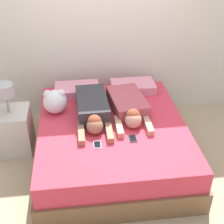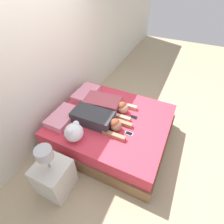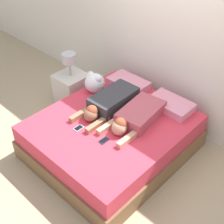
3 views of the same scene
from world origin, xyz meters
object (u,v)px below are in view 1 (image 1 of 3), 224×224
bed (112,141)px  nightstand (13,128)px  cell_phone_left (97,145)px  person_left (93,109)px  pillow_head_left (77,90)px  plush_toy (55,101)px  pillow_head_right (133,87)px  cell_phone_right (133,139)px  person_right (129,106)px

bed → nightstand: 1.27m
cell_phone_left → nightstand: size_ratio=0.14×
person_left → cell_phone_left: person_left is taller
bed → pillow_head_left: pillow_head_left is taller
bed → nightstand: nightstand is taller
plush_toy → pillow_head_left: bearing=57.5°
pillow_head_right → cell_phone_left: size_ratio=4.65×
bed → cell_phone_right: 0.47m
plush_toy → bed: bearing=-26.4°
pillow_head_right → cell_phone_right: bearing=-100.2°
plush_toy → nightstand: 0.67m
person_left → cell_phone_left: size_ratio=7.84×
bed → plush_toy: size_ratio=6.58×
pillow_head_left → cell_phone_left: size_ratio=4.65×
plush_toy → nightstand: nightstand is taller
pillow_head_right → cell_phone_left: bearing=-117.1°
person_right → cell_phone_right: person_right is taller
pillow_head_right → person_right: (-0.15, -0.56, 0.03)m
cell_phone_right → nightstand: bearing=154.4°
pillow_head_right → plush_toy: plush_toy is taller
pillow_head_left → person_left: size_ratio=0.59×
pillow_head_right → cell_phone_right: size_ratio=4.65×
person_left → person_right: size_ratio=1.04×
pillow_head_left → nightstand: bearing=-153.7°
pillow_head_left → cell_phone_left: (0.18, -1.15, -0.05)m
pillow_head_right → nightstand: nightstand is taller
cell_phone_left → nightstand: 1.27m
plush_toy → cell_phone_right: bearing=-38.1°
person_right → cell_phone_left: person_right is taller
person_right → cell_phone_right: 0.54m
bed → plush_toy: bearing=153.6°
person_right → nightstand: size_ratio=1.03×
cell_phone_left → person_right: bearing=53.7°
pillow_head_left → pillow_head_right: (0.76, 0.00, 0.00)m
person_left → nightstand: bearing=170.1°
bed → person_left: person_left is taller
bed → cell_phone_left: bearing=-117.5°
cell_phone_right → person_right: bearing=85.6°
pillow_head_right → person_right: person_right is taller
plush_toy → person_left: bearing=-20.1°
pillow_head_right → cell_phone_right: pillow_head_right is taller
bed → pillow_head_left: size_ratio=3.37×
pillow_head_right → nightstand: (-1.60, -0.41, -0.27)m
bed → nightstand: bearing=164.4°
cell_phone_left → nightstand: bearing=144.1°
cell_phone_right → nightstand: nightstand is taller
pillow_head_left → pillow_head_right: size_ratio=1.00×
person_left → plush_toy: plush_toy is taller
nightstand → plush_toy: bearing=-1.5°
cell_phone_right → pillow_head_left: bearing=117.6°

